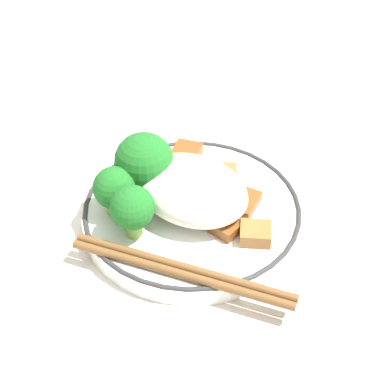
{
  "coord_description": "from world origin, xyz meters",
  "views": [
    {
      "loc": [
        0.27,
        -0.37,
        0.44
      ],
      "look_at": [
        0.0,
        0.0,
        0.04
      ],
      "focal_mm": 60.0,
      "sensor_mm": 36.0,
      "label": 1
    }
  ],
  "objects_px": {
    "broccoli_back_left": "(144,162)",
    "chopsticks": "(182,270)",
    "broccoli_back_center": "(115,189)",
    "broccoli_back_right": "(132,209)",
    "plate": "(192,213)"
  },
  "relations": [
    {
      "from": "broccoli_back_left",
      "to": "chopsticks",
      "type": "bearing_deg",
      "value": -34.93
    },
    {
      "from": "broccoli_back_center",
      "to": "chopsticks",
      "type": "xyz_separation_m",
      "value": [
        0.1,
        -0.03,
        -0.02
      ]
    },
    {
      "from": "broccoli_back_center",
      "to": "broccoli_back_right",
      "type": "bearing_deg",
      "value": -22.0
    },
    {
      "from": "broccoli_back_left",
      "to": "broccoli_back_center",
      "type": "bearing_deg",
      "value": -97.18
    },
    {
      "from": "plate",
      "to": "broccoli_back_center",
      "type": "xyz_separation_m",
      "value": [
        -0.06,
        -0.05,
        0.03
      ]
    },
    {
      "from": "plate",
      "to": "broccoli_back_center",
      "type": "relative_size",
      "value": 4.27
    },
    {
      "from": "chopsticks",
      "to": "broccoli_back_left",
      "type": "bearing_deg",
      "value": 145.07
    },
    {
      "from": "broccoli_back_right",
      "to": "chopsticks",
      "type": "bearing_deg",
      "value": -11.68
    },
    {
      "from": "broccoli_back_center",
      "to": "broccoli_back_right",
      "type": "xyz_separation_m",
      "value": [
        0.03,
        -0.01,
        0.0
      ]
    },
    {
      "from": "plate",
      "to": "broccoli_back_center",
      "type": "bearing_deg",
      "value": -139.95
    },
    {
      "from": "broccoli_back_left",
      "to": "broccoli_back_right",
      "type": "distance_m",
      "value": 0.06
    },
    {
      "from": "broccoli_back_center",
      "to": "broccoli_back_right",
      "type": "distance_m",
      "value": 0.04
    },
    {
      "from": "broccoli_back_left",
      "to": "chopsticks",
      "type": "xyz_separation_m",
      "value": [
        0.09,
        -0.06,
        -0.03
      ]
    },
    {
      "from": "plate",
      "to": "broccoli_back_right",
      "type": "bearing_deg",
      "value": -110.15
    },
    {
      "from": "plate",
      "to": "broccoli_back_right",
      "type": "xyz_separation_m",
      "value": [
        -0.02,
        -0.06,
        0.04
      ]
    }
  ]
}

